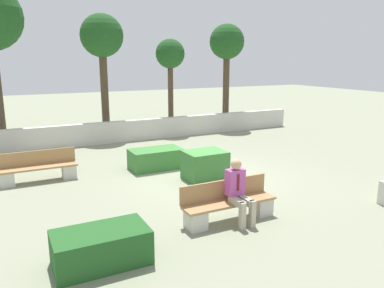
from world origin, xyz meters
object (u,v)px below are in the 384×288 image
(bench_left_side, at_px, (39,170))
(tree_center_right, at_px, (170,57))
(bench_front, at_px, (229,206))
(tree_center_left, at_px, (102,39))
(tree_rightmost, at_px, (227,45))
(person_seated_man, at_px, (238,188))

(bench_left_side, xyz_separation_m, tree_center_right, (6.21, 5.04, 3.07))
(bench_front, bearing_deg, tree_center_left, 90.08)
(tree_center_right, distance_m, tree_rightmost, 3.01)
(bench_left_side, distance_m, person_seated_man, 5.82)
(tree_center_right, xyz_separation_m, tree_rightmost, (2.96, -0.03, 0.57))
(bench_left_side, bearing_deg, tree_center_right, 44.62)
(person_seated_man, xyz_separation_m, tree_rightmost, (5.76, 9.71, 3.23))
(tree_center_right, bearing_deg, bench_front, -106.96)
(bench_left_side, bearing_deg, bench_front, -48.68)
(tree_center_left, distance_m, tree_rightmost, 5.91)
(person_seated_man, height_order, tree_center_left, tree_center_left)
(person_seated_man, height_order, tree_rightmost, tree_rightmost)
(bench_left_side, height_order, person_seated_man, person_seated_man)
(bench_left_side, distance_m, tree_center_right, 8.56)
(tree_center_left, xyz_separation_m, tree_rightmost, (5.90, -0.38, -0.16))
(bench_left_side, relative_size, person_seated_man, 1.55)
(tree_center_right, bearing_deg, tree_center_left, 173.17)
(tree_rightmost, bearing_deg, tree_center_left, 176.34)
(person_seated_man, bearing_deg, bench_left_side, 125.96)
(bench_front, bearing_deg, tree_rightmost, 58.41)
(tree_center_right, height_order, tree_rightmost, tree_rightmost)
(person_seated_man, xyz_separation_m, tree_center_right, (2.80, 9.74, 2.66))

